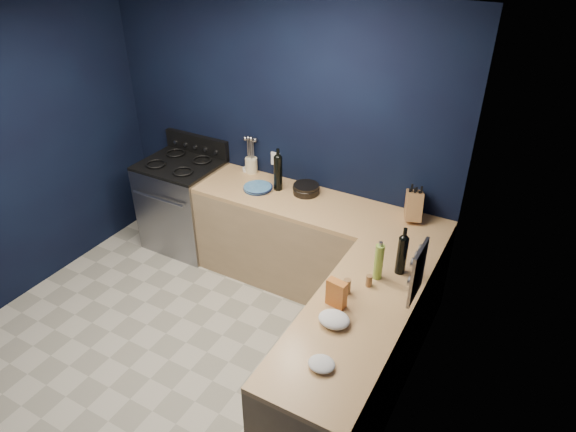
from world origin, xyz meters
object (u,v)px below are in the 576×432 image
Objects in this scene: utensil_crock at (251,165)px; crouton_bag at (337,293)px; knife_block at (414,205)px; plate_stack at (258,188)px; gas_range at (184,205)px.

crouton_bag is (1.54, -1.37, 0.02)m from utensil_crock.
knife_block is at bearing 93.84° from crouton_bag.
plate_stack is at bearing -48.50° from utensil_crock.
knife_block is 1.22× the size of crouton_bag.
utensil_crock is 2.06m from crouton_bag.
crouton_bag is at bearing -40.24° from plate_stack.
plate_stack is 0.37m from utensil_crock.
crouton_bag reaches higher than utensil_crock.
gas_range is at bearing 162.06° from crouton_bag.
crouton_bag reaches higher than gas_range.
gas_range is 6.13× the size of utensil_crock.
plate_stack is at bearing 169.12° from knife_block.
utensil_crock is at bearing 131.50° from plate_stack.
crouton_bag is at bearing -26.35° from gas_range.
knife_block is (1.40, 0.21, 0.10)m from plate_stack.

